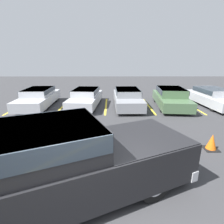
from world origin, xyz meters
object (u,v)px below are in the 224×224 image
(parked_sedan_a, at_px, (39,97))
(parked_sedan_c, at_px, (127,97))
(parked_sedan_e, at_px, (213,96))
(pickup_truck, at_px, (65,163))
(parked_sedan_b, at_px, (86,97))
(parked_sedan_d, at_px, (171,97))
(traffic_cone, at_px, (212,142))

(parked_sedan_a, xyz_separation_m, parked_sedan_c, (6.05, -0.03, -0.02))
(parked_sedan_c, xyz_separation_m, parked_sedan_e, (5.94, 0.18, 0.00))
(pickup_truck, xyz_separation_m, parked_sedan_b, (-0.68, 8.40, -0.30))
(pickup_truck, xyz_separation_m, parked_sedan_e, (8.11, 8.45, -0.29))
(parked_sedan_e, bearing_deg, pickup_truck, -47.78)
(parked_sedan_a, distance_m, parked_sedan_d, 8.99)
(pickup_truck, xyz_separation_m, parked_sedan_c, (2.17, 8.27, -0.30))
(parked_sedan_a, height_order, traffic_cone, parked_sedan_a)
(pickup_truck, height_order, parked_sedan_c, pickup_truck)
(pickup_truck, relative_size, parked_sedan_d, 1.38)
(parked_sedan_d, bearing_deg, parked_sedan_e, 100.19)
(pickup_truck, xyz_separation_m, traffic_cone, (4.68, 2.28, -0.67))
(pickup_truck, bearing_deg, traffic_cone, 2.36)
(pickup_truck, relative_size, parked_sedan_a, 1.35)
(parked_sedan_a, height_order, parked_sedan_b, parked_sedan_a)
(parked_sedan_c, distance_m, parked_sedan_d, 2.95)
(parked_sedan_c, relative_size, parked_sedan_d, 0.98)
(pickup_truck, distance_m, traffic_cone, 5.25)
(parked_sedan_b, distance_m, parked_sedan_d, 5.80)
(parked_sedan_c, relative_size, parked_sedan_e, 0.96)
(parked_sedan_a, xyz_separation_m, parked_sedan_d, (8.99, -0.09, 0.01))
(parked_sedan_b, bearing_deg, pickup_truck, 9.36)
(parked_sedan_a, bearing_deg, traffic_cone, 52.80)
(parked_sedan_b, relative_size, parked_sedan_e, 0.96)
(parked_sedan_b, height_order, parked_sedan_e, parked_sedan_e)
(pickup_truck, bearing_deg, parked_sedan_c, 51.70)
(pickup_truck, distance_m, parked_sedan_d, 9.67)
(parked_sedan_e, bearing_deg, parked_sedan_a, -93.21)
(parked_sedan_a, relative_size, parked_sedan_e, 1.00)
(parked_sedan_c, bearing_deg, parked_sedan_e, 90.82)
(parked_sedan_c, height_order, traffic_cone, parked_sedan_c)
(parked_sedan_a, distance_m, parked_sedan_b, 3.20)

